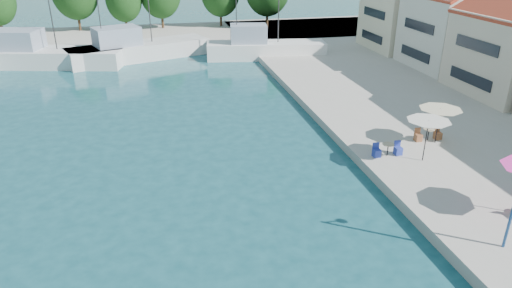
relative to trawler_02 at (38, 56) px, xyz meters
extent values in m
cube|color=#AFAB9E|center=(9.53, 12.89, -0.77)|extent=(90.00, 16.00, 0.60)
cube|color=silver|center=(41.53, -12.11, 3.03)|extent=(8.00, 8.50, 7.00)
cube|color=#F1E4C1|center=(41.53, -3.11, 3.28)|extent=(8.60, 8.50, 7.50)
cube|color=silver|center=(0.44, -0.11, -0.37)|extent=(17.93, 8.46, 2.20)
cube|color=#8795A6|center=(-2.09, 0.51, 1.73)|extent=(5.88, 4.60, 2.00)
cylinder|color=#2D2D2D|center=(2.13, -0.51, 4.73)|extent=(0.12, 0.12, 8.00)
cube|color=silver|center=(10.60, 0.73, -0.37)|extent=(16.22, 9.40, 2.20)
cube|color=#8795A6|center=(8.38, -0.10, 1.73)|extent=(5.54, 4.62, 2.00)
cylinder|color=#2D2D2D|center=(12.07, 1.29, 4.73)|extent=(0.12, 0.12, 8.00)
cylinder|color=#2D2D2D|center=(6.90, -0.66, 3.73)|extent=(0.10, 0.10, 6.00)
cube|color=white|center=(24.77, -1.97, -0.37)|extent=(13.81, 5.40, 2.20)
cube|color=#8795A6|center=(22.78, -1.68, 1.73)|extent=(4.38, 3.24, 2.00)
cylinder|color=#2D2D2D|center=(26.10, -2.16, 4.73)|extent=(0.12, 0.12, 8.00)
cylinder|color=#2D2D2D|center=(21.45, -1.48, 3.73)|extent=(0.10, 0.10, 6.00)
cylinder|color=#3F2B19|center=(-7.87, 16.95, 1.19)|extent=(0.36, 0.36, 3.31)
cylinder|color=#3F2B19|center=(2.20, 17.63, 1.63)|extent=(0.36, 0.36, 4.19)
cylinder|color=#3F2B19|center=(8.69, 16.33, 1.17)|extent=(0.36, 0.36, 3.28)
cylinder|color=#3F2B19|center=(13.83, 17.09, 1.46)|extent=(0.36, 0.36, 3.86)
cylinder|color=#3F2B19|center=(22.45, 17.03, 1.43)|extent=(0.36, 0.36, 3.79)
cylinder|color=#3F2B19|center=(28.95, 14.48, 1.74)|extent=(0.36, 0.36, 4.41)
cylinder|color=black|center=(26.99, -31.23, 0.78)|extent=(0.06, 0.06, 2.50)
cone|color=silver|center=(26.99, -31.23, 1.78)|extent=(2.49, 2.49, 0.50)
cylinder|color=black|center=(29.19, -29.07, 0.66)|extent=(0.06, 0.06, 2.27)
cone|color=beige|center=(29.19, -29.07, 1.55)|extent=(2.63, 2.63, 0.50)
cylinder|color=black|center=(25.27, -30.18, -0.10)|extent=(0.06, 0.06, 0.74)
cylinder|color=tan|center=(25.27, -30.18, 0.27)|extent=(0.70, 0.70, 0.04)
cube|color=#293BA5|center=(25.97, -30.18, -0.24)|extent=(0.42, 0.42, 0.46)
cube|color=#293BA5|center=(24.57, -30.18, -0.24)|extent=(0.42, 0.42, 0.46)
cylinder|color=black|center=(28.94, -28.62, -0.10)|extent=(0.06, 0.06, 0.74)
cylinder|color=tan|center=(28.94, -28.62, 0.27)|extent=(0.70, 0.70, 0.04)
cube|color=brown|center=(29.64, -28.62, -0.24)|extent=(0.42, 0.42, 0.46)
cube|color=brown|center=(28.24, -28.62, -0.24)|extent=(0.42, 0.42, 0.46)
camera|label=1|loc=(12.19, -52.50, 11.31)|focal=32.00mm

